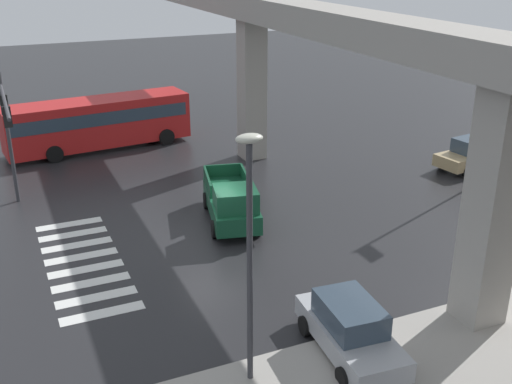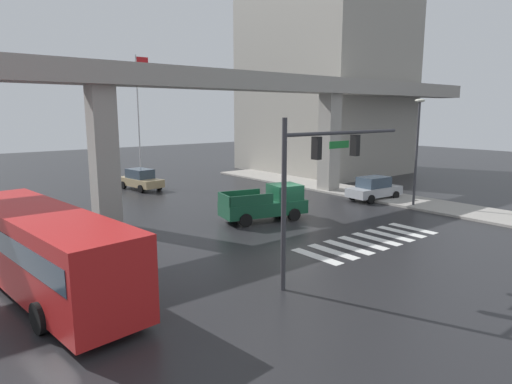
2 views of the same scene
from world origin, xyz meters
name	(u,v)px [view 1 (image 1 of 2)]	position (x,y,z in m)	size (l,w,h in m)	color
ground_plane	(211,239)	(0.00, 0.00, 0.00)	(120.00, 120.00, 0.00)	#232326
crosswalk_stripes	(84,263)	(0.00, -5.23, 0.01)	(8.25, 2.80, 0.01)	silver
elevated_overpass	(341,42)	(0.00, 5.83, 7.73)	(55.17, 2.24, 9.02)	#9E9991
sidewalk_east	(396,367)	(10.18, 2.00, 0.07)	(4.00, 36.00, 0.15)	#9E9991
pickup_truck	(232,202)	(-1.10, 1.37, 0.99)	(5.40, 3.01, 2.08)	#14472D
city_bus	(98,121)	(-14.33, -1.90, 1.72)	(3.68, 11.01, 2.99)	red
sedan_silver	(350,329)	(8.96, 1.16, 0.85)	(4.43, 2.22, 1.72)	#A8AAAF
sedan_tan	(473,153)	(-2.50, 16.10, 0.85)	(2.40, 4.50, 1.72)	tan
traffic_signal_mast	(7,121)	(-5.86, -7.07, 4.39)	(6.49, 0.32, 6.20)	#38383D
street_lamp_near_corner	(250,235)	(8.98, -2.07, 4.56)	(0.44, 0.70, 7.24)	#38383D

